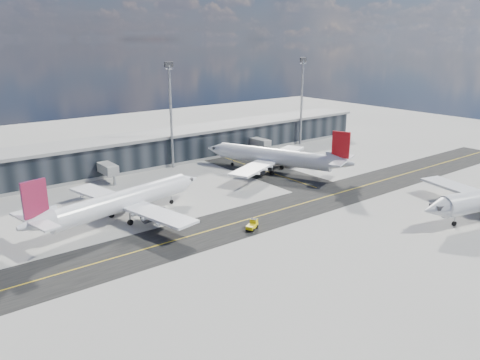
{
  "coord_description": "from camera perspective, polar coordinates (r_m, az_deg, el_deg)",
  "views": [
    {
      "loc": [
        -62.86,
        -64.12,
        34.55
      ],
      "look_at": [
        -2.88,
        13.46,
        5.0
      ],
      "focal_mm": 35.0,
      "sensor_mm": 36.0,
      "label": 1
    }
  ],
  "objects": [
    {
      "name": "baggage_tug",
      "position": [
        88.97,
        1.54,
        -5.44
      ],
      "size": [
        3.28,
        2.65,
        1.86
      ],
      "rotation": [
        0.0,
        0.0,
        -1.07
      ],
      "color": "yellow",
      "rests_on": "ground"
    },
    {
      "name": "ground",
      "position": [
        96.21,
        6.29,
        -4.38
      ],
      "size": [
        300.0,
        300.0,
        0.0
      ],
      "primitive_type": "plane",
      "color": "gray",
      "rests_on": "ground"
    },
    {
      "name": "taxiway_lanes",
      "position": [
        106.09,
        3.8,
        -2.27
      ],
      "size": [
        180.0,
        63.0,
        0.03
      ],
      "color": "black",
      "rests_on": "ground"
    },
    {
      "name": "airliner_af",
      "position": [
        94.78,
        -14.3,
        -2.54
      ],
      "size": [
        41.16,
        35.33,
        12.26
      ],
      "rotation": [
        0.0,
        0.0,
        -1.36
      ],
      "color": "white",
      "rests_on": "ground"
    },
    {
      "name": "service_van",
      "position": [
        133.06,
        5.94,
        1.92
      ],
      "size": [
        2.49,
        4.9,
        1.33
      ],
      "primitive_type": "imported",
      "rotation": [
        0.0,
        0.0,
        -0.06
      ],
      "color": "white",
      "rests_on": "ground"
    },
    {
      "name": "floodlight_masts",
      "position": [
        129.93,
        -8.43,
        8.21
      ],
      "size": [
        102.5,
        0.7,
        28.9
      ],
      "color": "gray",
      "rests_on": "ground"
    },
    {
      "name": "airliner_redtail",
      "position": [
        126.28,
        4.4,
        2.82
      ],
      "size": [
        35.6,
        41.22,
        12.77
      ],
      "rotation": [
        0.0,
        0.0,
        0.41
      ],
      "color": "white",
      "rests_on": "ground"
    },
    {
      "name": "terminal_concourse",
      "position": [
        138.05,
        -9.64,
        3.78
      ],
      "size": [
        152.0,
        19.8,
        8.8
      ],
      "color": "black",
      "rests_on": "ground"
    }
  ]
}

